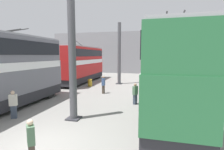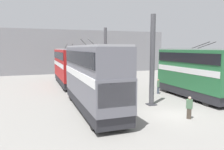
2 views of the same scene
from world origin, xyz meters
name	(u,v)px [view 1 (image 1 of 2)]	position (x,y,z in m)	size (l,w,h in m)	color
ground_plane	(37,147)	(0.00, 0.00, 0.00)	(240.00, 240.00, 0.00)	gray
depot_back_wall	(133,53)	(30.54, 0.00, 4.34)	(0.50, 36.00, 8.68)	gray
support_column_near	(72,54)	(3.33, 0.00, 3.86)	(0.78, 0.78, 7.96)	#4C4C51
support_column_far	(119,55)	(16.58, 0.00, 3.86)	(0.78, 0.78, 7.96)	#4C4C51
bus_left_far	(169,72)	(4.41, -5.42, 2.87)	(9.41, 2.54, 5.66)	black
bus_right_far	(82,62)	(16.92, 5.42, 2.84)	(11.27, 2.54, 5.60)	black
person_by_right_row	(13,104)	(2.54, 3.54, 0.90)	(0.39, 0.48, 1.70)	#384251
person_aisle_midway	(103,84)	(10.49, 0.33, 0.93)	(0.43, 0.26, 1.74)	#473D33
person_by_left_row	(135,93)	(7.38, -3.19, 0.87)	(0.48, 0.41, 1.64)	#384251
person_aisle_foreground	(31,141)	(-1.02, -0.57, 0.85)	(0.47, 0.46, 1.62)	#473D33
oil_drum	(90,83)	(13.92, 3.09, 0.44)	(0.55, 0.55, 0.89)	#B28E23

